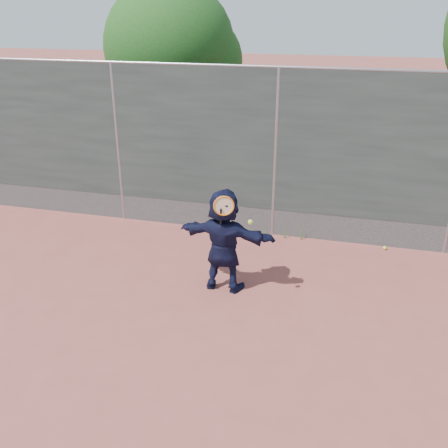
# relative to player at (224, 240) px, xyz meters

# --- Properties ---
(ground) EXTENTS (80.00, 80.00, 0.00)m
(ground) POSITION_rel_player_xyz_m (0.39, -1.42, -0.79)
(ground) COLOR #9E4C42
(ground) RESTS_ON ground
(player) EXTENTS (1.49, 0.58, 1.57)m
(player) POSITION_rel_player_xyz_m (0.00, 0.00, 0.00)
(player) COLOR black
(player) RESTS_ON ground
(ball_ground) EXTENTS (0.07, 0.07, 0.07)m
(ball_ground) POSITION_rel_player_xyz_m (2.40, 1.93, -0.75)
(ball_ground) COLOR #BBED34
(ball_ground) RESTS_ON ground
(fence) EXTENTS (20.00, 0.06, 3.03)m
(fence) POSITION_rel_player_xyz_m (0.39, 2.08, 0.80)
(fence) COLOR #38423D
(fence) RESTS_ON ground
(swing_action) EXTENTS (0.57, 0.22, 0.51)m
(swing_action) POSITION_rel_player_xyz_m (0.09, -0.21, 0.59)
(swing_action) COLOR orange
(swing_action) RESTS_ON ground
(tree_left) EXTENTS (3.15, 3.00, 4.53)m
(tree_left) POSITION_rel_player_xyz_m (-2.46, 5.13, 2.15)
(tree_left) COLOR #382314
(tree_left) RESTS_ON ground
(weed_clump) EXTENTS (0.68, 0.07, 0.30)m
(weed_clump) POSITION_rel_player_xyz_m (0.68, 1.97, -0.65)
(weed_clump) COLOR #387226
(weed_clump) RESTS_ON ground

